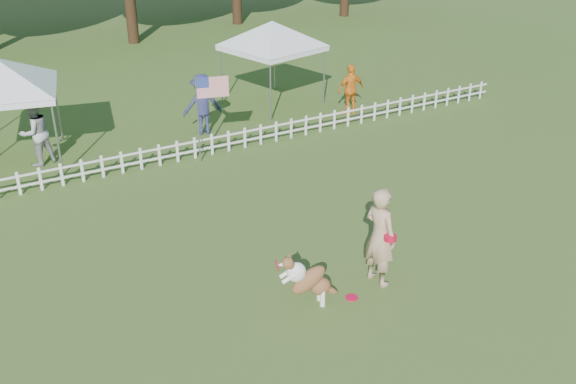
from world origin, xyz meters
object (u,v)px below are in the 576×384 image
object	(u,v)px
frisbee_on_turf	(352,298)
spectator_c	(351,89)
handler	(380,237)
canopy_tent_right	(273,65)
spectator_a	(35,133)
dog	(309,280)
spectator_b	(202,104)
flag_pole	(198,120)
canopy_tent_left	(5,113)

from	to	relation	value
frisbee_on_turf	spectator_c	world-z (taller)	spectator_c
handler	frisbee_on_turf	distance (m)	1.22
canopy_tent_right	spectator_a	world-z (taller)	canopy_tent_right
frisbee_on_turf	dog	bearing A→B (deg)	164.37
handler	spectator_b	world-z (taller)	handler
frisbee_on_turf	spectator_a	xyz separation A→B (m)	(-3.68, 9.09, 0.88)
dog	spectator_b	size ratio (longest dim) A/B	0.59
flag_pole	spectator_a	size ratio (longest dim) A/B	1.32
spectator_c	canopy_tent_left	bearing A→B (deg)	-5.48
frisbee_on_turf	canopy_tent_left	distance (m)	10.56
dog	spectator_c	xyz separation A→B (m)	(6.53, 8.13, 0.27)
spectator_a	spectator_c	distance (m)	9.47
dog	spectator_c	size ratio (longest dim) A/B	0.66
frisbee_on_turf	spectator_a	bearing A→B (deg)	112.06
dog	canopy_tent_right	distance (m)	11.34
frisbee_on_turf	canopy_tent_left	bearing A→B (deg)	114.10
handler	spectator_b	size ratio (longest dim) A/B	1.08
dog	frisbee_on_turf	size ratio (longest dim) A/B	4.65
handler	spectator_b	xyz separation A→B (m)	(0.26, 8.85, -0.07)
canopy_tent_right	spectator_b	world-z (taller)	canopy_tent_right
flag_pole	dog	bearing A→B (deg)	-82.51
canopy_tent_left	spectator_a	distance (m)	0.90
canopy_tent_right	spectator_b	distance (m)	3.41
canopy_tent_left	flag_pole	xyz separation A→B (m)	(4.33, -2.43, -0.21)
canopy_tent_right	flag_pole	world-z (taller)	canopy_tent_right
canopy_tent_left	spectator_c	xyz separation A→B (m)	(10.03, -1.20, -0.58)
spectator_c	spectator_b	bearing A→B (deg)	-7.18
canopy_tent_right	spectator_a	distance (m)	7.88
dog	flag_pole	world-z (taller)	flag_pole
spectator_b	frisbee_on_turf	bearing A→B (deg)	91.85
canopy_tent_left	spectator_b	size ratio (longest dim) A/B	1.55
handler	spectator_c	size ratio (longest dim) A/B	1.20
frisbee_on_turf	spectator_a	size ratio (longest dim) A/B	0.13
frisbee_on_turf	flag_pole	xyz separation A→B (m)	(0.06, 7.13, 1.16)
frisbee_on_turf	canopy_tent_right	size ratio (longest dim) A/B	0.08
canopy_tent_left	handler	bearing A→B (deg)	-49.59
handler	dog	xyz separation A→B (m)	(-1.50, 0.00, -0.44)
spectator_a	canopy_tent_right	bearing A→B (deg)	169.19
handler	frisbee_on_turf	xyz separation A→B (m)	(-0.72, -0.21, -0.96)
canopy_tent_left	canopy_tent_right	bearing A→B (deg)	18.28
flag_pole	handler	bearing A→B (deg)	-70.16
handler	spectator_c	bearing A→B (deg)	-39.72
spectator_a	spectator_c	world-z (taller)	spectator_a
dog	canopy_tent_left	world-z (taller)	canopy_tent_left
spectator_c	spectator_a	bearing A→B (deg)	-3.13
frisbee_on_turf	canopy_tent_left	xyz separation A→B (m)	(-4.27, 9.56, 1.37)
frisbee_on_turf	handler	bearing A→B (deg)	16.51
spectator_a	dog	bearing A→B (deg)	87.53
spectator_b	spectator_c	bearing A→B (deg)	179.47
canopy_tent_right	flag_pole	size ratio (longest dim) A/B	1.15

